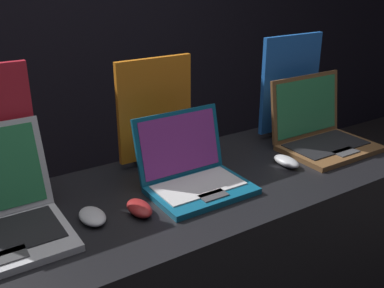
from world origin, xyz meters
TOP-DOWN VIEW (x-y plane):
  - wall_back at (0.00, 2.06)m, footprint 8.00×0.05m
  - mouse_front at (-0.35, 0.28)m, footprint 0.07×0.11m
  - laptop_middle at (0.01, 0.30)m, footprint 0.32×0.28m
  - mouse_middle at (-0.22, 0.25)m, footprint 0.06×0.11m
  - promo_stand_middle at (0.01, 0.55)m, footprint 0.29×0.07m
  - laptop_back at (0.64, 0.33)m, footprint 0.37×0.30m
  - mouse_back at (0.39, 0.26)m, footprint 0.06×0.12m
  - promo_stand_back at (0.64, 0.51)m, footprint 0.31×0.07m

SIDE VIEW (x-z plane):
  - mouse_front at x=-0.35m, z-range 0.91..0.94m
  - mouse_back at x=0.39m, z-range 0.91..0.95m
  - mouse_middle at x=-0.22m, z-range 0.91..0.95m
  - laptop_middle at x=0.01m, z-range 0.85..1.09m
  - laptop_back at x=0.64m, z-range 0.84..1.11m
  - promo_stand_middle at x=0.01m, z-range 0.90..1.29m
  - promo_stand_back at x=0.64m, z-range 0.90..1.33m
  - wall_back at x=0.00m, z-range 0.00..2.80m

